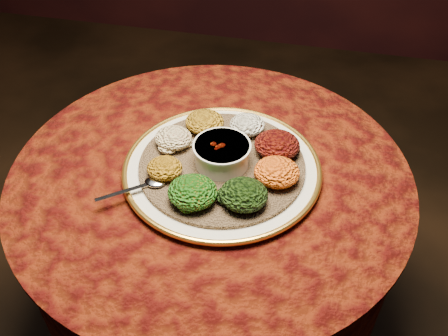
# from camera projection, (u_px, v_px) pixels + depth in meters

# --- Properties ---
(table) EXTENTS (0.96, 0.96, 0.73)m
(table) POSITION_uv_depth(u_px,v_px,m) (212.00, 221.00, 1.31)
(table) COLOR black
(table) RESTS_ON ground
(platter) EXTENTS (0.47, 0.47, 0.02)m
(platter) POSITION_uv_depth(u_px,v_px,m) (222.00, 168.00, 1.18)
(platter) COLOR beige
(platter) RESTS_ON table
(injera) EXTENTS (0.50, 0.50, 0.01)m
(injera) POSITION_uv_depth(u_px,v_px,m) (222.00, 165.00, 1.17)
(injera) COLOR olive
(injera) RESTS_ON platter
(stew_bowl) EXTENTS (0.13, 0.13, 0.06)m
(stew_bowl) POSITION_uv_depth(u_px,v_px,m) (222.00, 153.00, 1.15)
(stew_bowl) COLOR silver
(stew_bowl) RESTS_ON injera
(spoon) EXTENTS (0.14, 0.11, 0.01)m
(spoon) POSITION_uv_depth(u_px,v_px,m) (150.00, 183.00, 1.11)
(spoon) COLOR silver
(spoon) RESTS_ON injera
(portion_ayib) EXTENTS (0.09, 0.08, 0.04)m
(portion_ayib) POSITION_uv_depth(u_px,v_px,m) (247.00, 125.00, 1.24)
(portion_ayib) COLOR silver
(portion_ayib) RESTS_ON injera
(portion_kitfo) EXTENTS (0.11, 0.10, 0.05)m
(portion_kitfo) POSITION_uv_depth(u_px,v_px,m) (277.00, 145.00, 1.18)
(portion_kitfo) COLOR black
(portion_kitfo) RESTS_ON injera
(portion_tikil) EXTENTS (0.10, 0.10, 0.05)m
(portion_tikil) POSITION_uv_depth(u_px,v_px,m) (277.00, 172.00, 1.11)
(portion_tikil) COLOR #C76F10
(portion_tikil) RESTS_ON injera
(portion_gomen) EXTENTS (0.10, 0.10, 0.05)m
(portion_gomen) POSITION_uv_depth(u_px,v_px,m) (244.00, 194.00, 1.06)
(portion_gomen) COLOR black
(portion_gomen) RESTS_ON injera
(portion_mixveg) EXTENTS (0.11, 0.10, 0.05)m
(portion_mixveg) POSITION_uv_depth(u_px,v_px,m) (193.00, 192.00, 1.06)
(portion_mixveg) COLOR #A0430A
(portion_mixveg) RESTS_ON injera
(portion_kik) EXTENTS (0.08, 0.08, 0.04)m
(portion_kik) POSITION_uv_depth(u_px,v_px,m) (165.00, 168.00, 1.13)
(portion_kik) COLOR #9D640D
(portion_kik) RESTS_ON injera
(portion_timatim) EXTENTS (0.09, 0.09, 0.04)m
(portion_timatim) POSITION_uv_depth(u_px,v_px,m) (173.00, 138.00, 1.20)
(portion_timatim) COLOR #750708
(portion_timatim) RESTS_ON injera
(portion_shiro) EXTENTS (0.10, 0.09, 0.05)m
(portion_shiro) POSITION_uv_depth(u_px,v_px,m) (205.00, 122.00, 1.25)
(portion_shiro) COLOR #A47513
(portion_shiro) RESTS_ON injera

